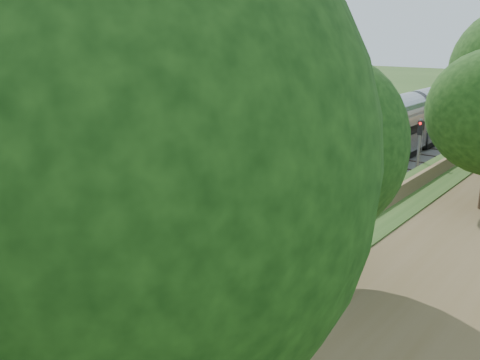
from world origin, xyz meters
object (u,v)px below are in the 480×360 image
Objects in this scene: lamppost_far at (163,194)px; signal_farside at (418,154)px; signal_platform at (59,202)px; train at (447,114)px; station_building at (212,110)px.

lamppost_far is 0.75× the size of signal_farside.
lamppost_far is at bearing 93.39° from signal_platform.
signal_platform reaches higher than train.
signal_farside is at bearing 65.14° from signal_platform.
station_building is 20.56m from signal_farside.
signal_platform is (-2.90, -45.86, 1.32)m from train.
train is 39.26m from lamppost_far.
train is at bearing 85.18° from lamppost_far.
signal_platform is at bearing -86.61° from lamppost_far.
lamppost_far is at bearing -126.38° from signal_farside.
station_building reaches higher than train.
signal_farside is at bearing 53.62° from lamppost_far.
station_building is 2.04× the size of lamppost_far.
train is (14.00, 22.42, -1.79)m from station_building.
train reaches higher than lamppost_far.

